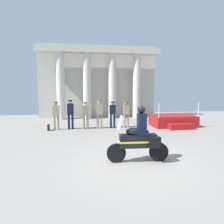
{
  "coord_description": "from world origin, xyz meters",
  "views": [
    {
      "loc": [
        -1.81,
        -6.13,
        2.43
      ],
      "look_at": [
        -0.23,
        3.23,
        1.36
      ],
      "focal_mm": 32.41,
      "sensor_mm": 36.0,
      "label": 1
    }
  ],
  "objects_px": {
    "officer_in_row_0": "(56,113)",
    "briefcase_on_ground": "(49,127)",
    "officer_in_row_5": "(126,112)",
    "officer_in_row_3": "(99,112)",
    "officer_in_row_1": "(70,112)",
    "officer_in_row_4": "(113,112)",
    "reviewing_stand": "(173,121)",
    "motorcycle_with_rider": "(140,139)",
    "officer_in_row_2": "(86,113)"
  },
  "relations": [
    {
      "from": "officer_in_row_0",
      "to": "officer_in_row_2",
      "type": "relative_size",
      "value": 1.03
    },
    {
      "from": "reviewing_stand",
      "to": "officer_in_row_4",
      "type": "height_order",
      "value": "officer_in_row_4"
    },
    {
      "from": "reviewing_stand",
      "to": "motorcycle_with_rider",
      "type": "height_order",
      "value": "motorcycle_with_rider"
    },
    {
      "from": "officer_in_row_0",
      "to": "motorcycle_with_rider",
      "type": "bearing_deg",
      "value": 121.9
    },
    {
      "from": "officer_in_row_2",
      "to": "officer_in_row_3",
      "type": "xyz_separation_m",
      "value": [
        0.85,
        0.07,
        0.07
      ]
    },
    {
      "from": "officer_in_row_4",
      "to": "officer_in_row_5",
      "type": "relative_size",
      "value": 1.0
    },
    {
      "from": "motorcycle_with_rider",
      "to": "reviewing_stand",
      "type": "bearing_deg",
      "value": -121.35
    },
    {
      "from": "officer_in_row_4",
      "to": "officer_in_row_0",
      "type": "bearing_deg",
      "value": 3.6
    },
    {
      "from": "officer_in_row_1",
      "to": "officer_in_row_4",
      "type": "bearing_deg",
      "value": -177.76
    },
    {
      "from": "officer_in_row_0",
      "to": "briefcase_on_ground",
      "type": "xyz_separation_m",
      "value": [
        -0.44,
        -0.08,
        -0.83
      ]
    },
    {
      "from": "officer_in_row_1",
      "to": "officer_in_row_4",
      "type": "height_order",
      "value": "officer_in_row_1"
    },
    {
      "from": "officer_in_row_0",
      "to": "officer_in_row_2",
      "type": "distance_m",
      "value": 1.74
    },
    {
      "from": "reviewing_stand",
      "to": "briefcase_on_ground",
      "type": "distance_m",
      "value": 7.91
    },
    {
      "from": "officer_in_row_0",
      "to": "officer_in_row_3",
      "type": "relative_size",
      "value": 0.96
    },
    {
      "from": "reviewing_stand",
      "to": "officer_in_row_1",
      "type": "relative_size",
      "value": 1.56
    },
    {
      "from": "officer_in_row_1",
      "to": "officer_in_row_0",
      "type": "bearing_deg",
      "value": 7.79
    },
    {
      "from": "officer_in_row_0",
      "to": "briefcase_on_ground",
      "type": "bearing_deg",
      "value": 12.77
    },
    {
      "from": "reviewing_stand",
      "to": "officer_in_row_5",
      "type": "xyz_separation_m",
      "value": [
        -3.16,
        0.13,
        0.64
      ]
    },
    {
      "from": "reviewing_stand",
      "to": "officer_in_row_0",
      "type": "relative_size",
      "value": 1.64
    },
    {
      "from": "officer_in_row_0",
      "to": "officer_in_row_2",
      "type": "bearing_deg",
      "value": -178.39
    },
    {
      "from": "officer_in_row_0",
      "to": "briefcase_on_ground",
      "type": "distance_m",
      "value": 0.94
    },
    {
      "from": "briefcase_on_ground",
      "to": "officer_in_row_1",
      "type": "bearing_deg",
      "value": 6.67
    },
    {
      "from": "officer_in_row_2",
      "to": "officer_in_row_3",
      "type": "bearing_deg",
      "value": -172.44
    },
    {
      "from": "officer_in_row_3",
      "to": "motorcycle_with_rider",
      "type": "relative_size",
      "value": 0.84
    },
    {
      "from": "reviewing_stand",
      "to": "motorcycle_with_rider",
      "type": "bearing_deg",
      "value": -125.09
    },
    {
      "from": "officer_in_row_0",
      "to": "officer_in_row_3",
      "type": "xyz_separation_m",
      "value": [
        2.6,
        0.03,
        0.04
      ]
    },
    {
      "from": "reviewing_stand",
      "to": "briefcase_on_ground",
      "type": "relative_size",
      "value": 7.73
    },
    {
      "from": "officer_in_row_3",
      "to": "officer_in_row_2",
      "type": "bearing_deg",
      "value": 7.56
    },
    {
      "from": "officer_in_row_2",
      "to": "officer_in_row_4",
      "type": "height_order",
      "value": "officer_in_row_4"
    },
    {
      "from": "officer_in_row_0",
      "to": "motorcycle_with_rider",
      "type": "distance_m",
      "value": 6.83
    },
    {
      "from": "officer_in_row_0",
      "to": "officer_in_row_3",
      "type": "bearing_deg",
      "value": -176.43
    },
    {
      "from": "officer_in_row_0",
      "to": "briefcase_on_ground",
      "type": "relative_size",
      "value": 4.73
    },
    {
      "from": "officer_in_row_2",
      "to": "officer_in_row_3",
      "type": "height_order",
      "value": "officer_in_row_3"
    },
    {
      "from": "officer_in_row_5",
      "to": "officer_in_row_3",
      "type": "bearing_deg",
      "value": 3.42
    },
    {
      "from": "officer_in_row_0",
      "to": "officer_in_row_5",
      "type": "height_order",
      "value": "officer_in_row_0"
    },
    {
      "from": "reviewing_stand",
      "to": "officer_in_row_2",
      "type": "distance_m",
      "value": 5.75
    },
    {
      "from": "officer_in_row_5",
      "to": "officer_in_row_4",
      "type": "bearing_deg",
      "value": 3.13
    },
    {
      "from": "officer_in_row_0",
      "to": "officer_in_row_4",
      "type": "relative_size",
      "value": 1.02
    },
    {
      "from": "officer_in_row_1",
      "to": "officer_in_row_5",
      "type": "distance_m",
      "value": 3.46
    },
    {
      "from": "officer_in_row_2",
      "to": "motorcycle_with_rider",
      "type": "height_order",
      "value": "motorcycle_with_rider"
    },
    {
      "from": "officer_in_row_5",
      "to": "reviewing_stand",
      "type": "bearing_deg",
      "value": -179.42
    },
    {
      "from": "officer_in_row_1",
      "to": "officer_in_row_2",
      "type": "xyz_separation_m",
      "value": [
        0.9,
        -0.11,
        -0.08
      ]
    },
    {
      "from": "officer_in_row_1",
      "to": "briefcase_on_ground",
      "type": "bearing_deg",
      "value": 9.52
    },
    {
      "from": "officer_in_row_3",
      "to": "officer_in_row_4",
      "type": "height_order",
      "value": "officer_in_row_3"
    },
    {
      "from": "officer_in_row_2",
      "to": "briefcase_on_ground",
      "type": "height_order",
      "value": "officer_in_row_2"
    },
    {
      "from": "officer_in_row_1",
      "to": "officer_in_row_4",
      "type": "distance_m",
      "value": 2.58
    },
    {
      "from": "reviewing_stand",
      "to": "officer_in_row_1",
      "type": "distance_m",
      "value": 6.66
    },
    {
      "from": "reviewing_stand",
      "to": "motorcycle_with_rider",
      "type": "relative_size",
      "value": 1.33
    },
    {
      "from": "officer_in_row_2",
      "to": "officer_in_row_4",
      "type": "relative_size",
      "value": 0.99
    },
    {
      "from": "officer_in_row_0",
      "to": "motorcycle_with_rider",
      "type": "xyz_separation_m",
      "value": [
        3.32,
        -5.97,
        -0.21
      ]
    }
  ]
}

